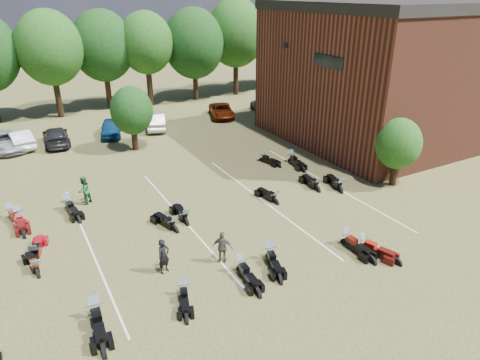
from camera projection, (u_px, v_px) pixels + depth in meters
ground at (261, 233)px, 22.01m from camera, size 160.00×160.00×0.00m
car_1 at (19, 139)px, 33.61m from camera, size 2.12×4.53×1.44m
car_2 at (5, 141)px, 33.12m from camera, size 3.24×5.36×1.39m
car_3 at (56, 136)px, 34.31m from camera, size 2.18×4.81×1.37m
car_4 at (111, 128)px, 36.34m from camera, size 2.66×4.35×1.38m
car_5 at (157, 121)px, 38.14m from camera, size 2.96×4.67×1.45m
car_6 at (222, 111)px, 41.68m from camera, size 3.47×5.02×1.27m
car_7 at (267, 105)px, 43.07m from camera, size 3.03×5.62×1.55m
person_black at (164, 256)px, 18.63m from camera, size 0.70×0.58×1.64m
person_green at (84, 190)px, 24.64m from camera, size 1.06×1.03×1.72m
person_grey at (223, 247)px, 19.34m from camera, size 0.96×0.89×1.58m
motorcycle_1 at (97, 319)px, 16.24m from camera, size 1.00×2.58×1.41m
motorcycle_2 at (184, 296)px, 17.48m from camera, size 1.23×2.12×1.12m
motorcycle_3 at (241, 273)px, 18.91m from camera, size 0.92×2.34×1.28m
motorcycle_4 at (269, 260)px, 19.82m from camera, size 1.35×2.39×1.27m
motorcycle_5 at (346, 245)px, 20.95m from camera, size 0.78×2.36×1.31m
motorcycle_6 at (363, 250)px, 20.54m from camera, size 1.39×2.43×1.29m
motorcycle_7 at (36, 261)px, 19.74m from camera, size 1.27×2.35×1.25m
motorcycle_8 at (38, 275)px, 18.74m from camera, size 0.96×2.20×1.19m
motorcycle_9 at (186, 224)px, 22.87m from camera, size 0.73×2.29×1.28m
motorcycle_10 at (174, 231)px, 22.16m from camera, size 1.36×2.42×1.29m
motorcycle_11 at (275, 203)px, 25.03m from camera, size 0.98×2.26×1.22m
motorcycle_12 at (317, 191)px, 26.59m from camera, size 0.99×2.40×1.30m
motorcycle_13 at (340, 191)px, 26.49m from camera, size 1.33×2.51×1.33m
motorcycle_14 at (20, 222)px, 23.01m from camera, size 0.86×2.40×1.32m
motorcycle_15 at (13, 219)px, 23.34m from camera, size 1.31×2.42×1.29m
motorcycle_16 at (69, 210)px, 24.30m from camera, size 1.09×2.46×1.32m
motorcycle_19 at (262, 161)px, 31.11m from camera, size 1.21×2.18×1.16m
motorcycle_20 at (291, 163)px, 30.90m from camera, size 1.08×2.48×1.34m
brick_building at (425, 67)px, 36.77m from camera, size 25.40×15.20×10.70m
tree_line at (100, 46)px, 42.14m from camera, size 56.00×6.00×9.79m
young_tree_near_building at (398, 144)px, 26.35m from camera, size 2.80×2.80×4.16m
young_tree_midfield at (132, 111)px, 32.23m from camera, size 3.20×3.20×4.70m
parking_lines at (185, 221)px, 23.08m from camera, size 20.10×14.00×0.01m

